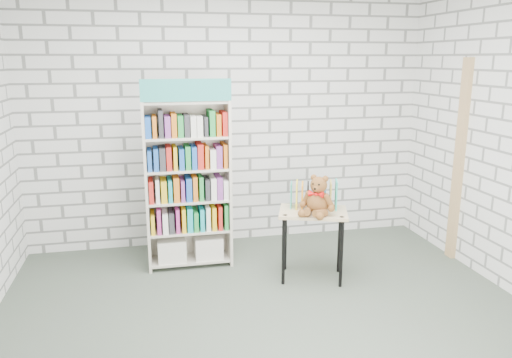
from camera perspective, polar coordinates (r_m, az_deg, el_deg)
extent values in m
plane|color=#444F42|center=(4.20, 1.90, -16.16)|extent=(4.50, 4.50, 0.00)
cube|color=silver|center=(5.65, -3.03, 6.61)|extent=(4.50, 0.02, 2.80)
cube|color=silver|center=(1.91, 17.34, -8.09)|extent=(4.50, 0.02, 2.80)
cube|color=beige|center=(5.04, -12.43, -0.95)|extent=(0.03, 0.33, 1.70)
cube|color=beige|center=(5.10, -3.18, -0.47)|extent=(0.03, 0.33, 1.70)
cube|color=beige|center=(5.20, -7.92, -0.30)|extent=(0.85, 0.02, 1.70)
cube|color=teal|center=(4.75, -7.99, 10.02)|extent=(0.85, 0.02, 0.21)
cube|color=beige|center=(5.30, -7.50, -9.03)|extent=(0.79, 0.31, 0.02)
cube|color=beige|center=(5.19, -7.61, -5.76)|extent=(0.79, 0.31, 0.02)
cube|color=beige|center=(5.09, -7.72, -2.36)|extent=(0.79, 0.31, 0.02)
cube|color=beige|center=(5.01, -7.84, 1.17)|extent=(0.79, 0.31, 0.02)
cube|color=beige|center=(4.95, -7.96, 4.79)|extent=(0.79, 0.31, 0.02)
cube|color=beige|center=(4.91, -8.09, 8.70)|extent=(0.79, 0.31, 0.02)
cube|color=silver|center=(5.25, -9.61, -7.89)|extent=(0.28, 0.27, 0.23)
cube|color=silver|center=(5.27, -5.48, -7.64)|extent=(0.28, 0.27, 0.23)
cube|color=blue|center=(5.14, -7.64, -4.48)|extent=(0.79, 0.27, 0.23)
cube|color=green|center=(5.05, -7.76, -1.02)|extent=(0.79, 0.27, 0.23)
cube|color=orange|center=(4.98, -7.87, 2.55)|extent=(0.79, 0.27, 0.23)
cube|color=#BF338C|center=(4.93, -7.99, 6.21)|extent=(0.79, 0.27, 0.23)
cube|color=tan|center=(4.77, 6.55, -3.79)|extent=(0.74, 0.62, 0.03)
cylinder|color=black|center=(4.72, 3.16, -8.28)|extent=(0.03, 0.03, 0.65)
cylinder|color=black|center=(5.04, 3.36, -6.84)|extent=(0.03, 0.03, 0.65)
cylinder|color=black|center=(4.73, 9.73, -8.44)|extent=(0.03, 0.03, 0.65)
cylinder|color=black|center=(5.05, 9.51, -6.99)|extent=(0.03, 0.03, 0.65)
cylinder|color=black|center=(4.61, 3.34, -4.17)|extent=(0.04, 0.04, 0.01)
cylinder|color=black|center=(4.62, 9.78, -4.32)|extent=(0.04, 0.04, 0.01)
cube|color=#28AE96|center=(4.83, 4.04, -1.70)|extent=(0.08, 0.19, 0.26)
cube|color=yellow|center=(4.82, 4.68, -1.72)|extent=(0.08, 0.19, 0.26)
cube|color=orange|center=(4.82, 5.32, -1.74)|extent=(0.08, 0.19, 0.26)
cube|color=black|center=(4.82, 5.95, -1.75)|extent=(0.08, 0.19, 0.26)
cube|color=white|center=(4.82, 6.59, -1.77)|extent=(0.08, 0.19, 0.26)
cube|color=#C87023|center=(4.82, 7.23, -1.79)|extent=(0.08, 0.19, 0.26)
cube|color=teal|center=(4.83, 7.87, -1.80)|extent=(0.08, 0.19, 0.26)
cube|color=gold|center=(4.83, 8.50, -1.82)|extent=(0.08, 0.19, 0.26)
cube|color=#28AE96|center=(4.83, 9.14, -1.83)|extent=(0.08, 0.19, 0.26)
ellipsoid|color=brown|center=(4.66, 7.14, -2.65)|extent=(0.22, 0.18, 0.22)
sphere|color=brown|center=(4.61, 7.18, -0.69)|extent=(0.16, 0.16, 0.16)
sphere|color=brown|center=(4.63, 6.62, 0.18)|extent=(0.06, 0.06, 0.06)
sphere|color=brown|center=(4.59, 7.93, 0.02)|extent=(0.06, 0.06, 0.06)
sphere|color=brown|center=(4.56, 6.89, -1.11)|extent=(0.06, 0.06, 0.06)
sphere|color=black|center=(4.56, 6.58, -0.57)|extent=(0.02, 0.02, 0.02)
sphere|color=black|center=(4.54, 7.21, -0.65)|extent=(0.02, 0.02, 0.02)
sphere|color=black|center=(4.53, 6.76, -1.12)|extent=(0.02, 0.02, 0.02)
cylinder|color=brown|center=(4.67, 5.82, -2.17)|extent=(0.09, 0.13, 0.15)
cylinder|color=brown|center=(4.59, 8.32, -2.51)|extent=(0.13, 0.08, 0.15)
sphere|color=brown|center=(4.68, 5.38, -2.90)|extent=(0.06, 0.06, 0.06)
sphere|color=brown|center=(4.59, 8.59, -3.35)|extent=(0.06, 0.06, 0.06)
cylinder|color=brown|center=(4.60, 5.90, -3.69)|extent=(0.12, 0.18, 0.09)
cylinder|color=brown|center=(4.56, 7.34, -3.90)|extent=(0.17, 0.14, 0.09)
sphere|color=brown|center=(4.55, 5.25, -3.94)|extent=(0.07, 0.07, 0.07)
sphere|color=brown|center=(4.49, 7.31, -4.25)|extent=(0.07, 0.07, 0.07)
cone|color=red|center=(4.59, 6.46, -1.67)|extent=(0.08, 0.08, 0.06)
cone|color=red|center=(4.56, 7.31, -1.78)|extent=(0.08, 0.08, 0.06)
sphere|color=red|center=(4.57, 6.87, -1.73)|extent=(0.03, 0.03, 0.03)
cube|color=tan|center=(5.57, 22.18, 1.87)|extent=(0.05, 0.12, 2.10)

